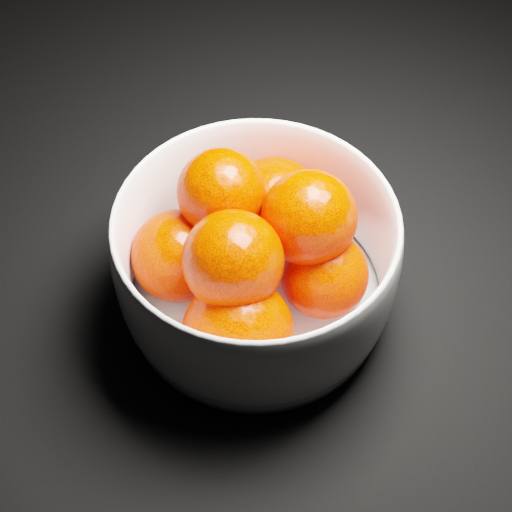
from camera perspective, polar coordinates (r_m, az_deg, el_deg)
ground at (r=0.88m, az=5.33°, el=15.38°), size 3.00×3.00×0.00m
bowl at (r=0.59m, az=-0.00°, el=-0.34°), size 0.24×0.24×0.11m
orange_pile at (r=0.58m, az=-0.27°, el=0.42°), size 0.18×0.18×0.13m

